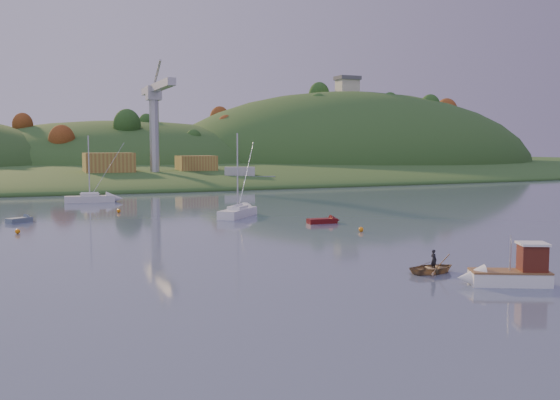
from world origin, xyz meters
name	(u,v)px	position (x,y,z in m)	size (l,w,h in m)	color
far_shore	(91,168)	(0.00, 230.00, 0.00)	(620.00, 220.00, 1.50)	#264E1F
shore_slope	(117,176)	(0.00, 165.00, 0.00)	(640.00, 150.00, 7.00)	#264E1F
hill_center	(126,170)	(10.00, 210.00, 0.00)	(140.00, 120.00, 36.00)	#264E1F
hill_right	(347,168)	(95.00, 195.00, 0.00)	(150.00, 130.00, 60.00)	#264E1F
hilltop_house	(347,84)	(95.00, 195.00, 33.40)	(9.00, 7.00, 6.45)	beige
hillside_trees	(107,173)	(0.00, 185.00, 0.00)	(280.00, 50.00, 32.00)	#264B1B
wharf	(166,178)	(5.00, 122.00, 1.20)	(42.00, 16.00, 2.40)	slate
shed_west	(109,163)	(-8.00, 123.00, 4.80)	(11.00, 8.00, 4.80)	#9C6834
shed_east	(196,164)	(13.00, 124.00, 4.40)	(9.00, 7.00, 4.00)	#9C6834
dock_crane	(155,109)	(2.00, 118.39, 17.17)	(3.20, 28.00, 20.30)	#B7B7BC
fishing_boat	(504,273)	(-0.28, 5.17, 0.80)	(5.84, 4.12, 3.61)	white
sailboat_near	(238,212)	(-3.08, 47.52, 0.68)	(6.64, 6.99, 10.30)	white
sailboat_far	(90,198)	(-17.55, 75.65, 0.69)	(7.62, 2.86, 10.35)	silver
canoe	(434,268)	(-1.99, 10.00, 0.35)	(2.44, 3.42, 0.71)	#8E724E
paddler	(434,263)	(-1.99, 10.00, 0.69)	(0.50, 0.33, 1.38)	black
red_tender	(328,221)	(4.36, 37.78, 0.28)	(3.96, 1.56, 1.32)	#5A0C0E
grey_dinghy	(24,219)	(-27.41, 52.99, 0.25)	(3.39, 2.96, 1.24)	slate
work_vessel	(240,179)	(18.64, 108.00, 1.45)	(16.75, 10.64, 4.06)	slate
buoy_1	(361,229)	(4.06, 29.96, 0.25)	(0.50, 0.50, 0.50)	orange
buoy_2	(18,231)	(-28.17, 42.16, 0.25)	(0.50, 0.50, 0.50)	orange
buoy_3	(119,211)	(-15.78, 58.50, 0.25)	(0.50, 0.50, 0.50)	orange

